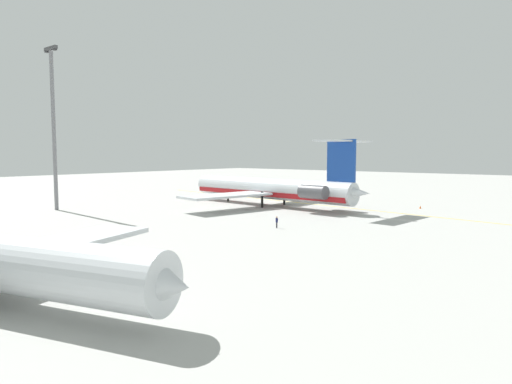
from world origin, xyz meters
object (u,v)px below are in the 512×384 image
(ground_crew_near_nose, at_px, (271,189))
(light_mast, at_px, (54,123))
(main_jetliner, at_px, (273,189))
(safety_cone_nose, at_px, (420,207))
(ground_crew_near_tail, at_px, (277,221))

(ground_crew_near_nose, relative_size, light_mast, 0.06)
(main_jetliner, distance_m, light_mast, 42.91)
(ground_crew_near_nose, bearing_deg, safety_cone_nose, -77.61)
(ground_crew_near_tail, bearing_deg, main_jetliner, 44.19)
(safety_cone_nose, relative_size, light_mast, 0.02)
(ground_crew_near_tail, xyz_separation_m, light_mast, (44.10, 9.42, 15.05))
(main_jetliner, xyz_separation_m, light_mast, (27.76, 30.20, 12.59))
(ground_crew_near_nose, relative_size, safety_cone_nose, 3.18)
(ground_crew_near_nose, xyz_separation_m, safety_cone_nose, (-42.34, 8.52, -0.83))
(ground_crew_near_nose, bearing_deg, ground_crew_near_tail, -118.05)
(ground_crew_near_nose, height_order, light_mast, light_mast)
(ground_crew_near_nose, distance_m, ground_crew_near_tail, 56.09)
(ground_crew_near_tail, bearing_deg, light_mast, 108.07)
(light_mast, bearing_deg, ground_crew_near_nose, -100.00)
(main_jetliner, xyz_separation_m, ground_crew_near_tail, (-16.34, 20.78, -2.46))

